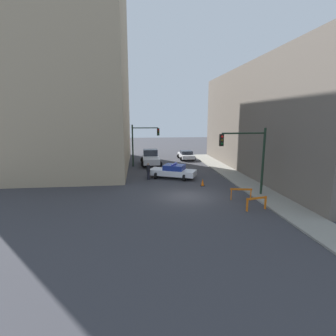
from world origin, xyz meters
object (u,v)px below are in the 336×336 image
at_px(parked_car_near, 186,155).
at_px(barrier_mid, 241,192).
at_px(traffic_light_far, 141,139).
at_px(traffic_cone, 203,182).
at_px(pedestrian_crossing, 148,171).
at_px(traffic_light_near, 249,151).
at_px(white_truck, 151,158).
at_px(barrier_front, 257,201).
at_px(police_car, 173,171).

xyz_separation_m(parked_car_near, barrier_mid, (0.60, -19.33, -0.06)).
bearing_deg(parked_car_near, traffic_light_far, -145.55).
bearing_deg(traffic_cone, pedestrian_crossing, 147.67).
height_order(pedestrian_crossing, traffic_cone, pedestrian_crossing).
bearing_deg(barrier_mid, traffic_light_near, 48.29).
relative_size(barrier_mid, traffic_cone, 2.41).
height_order(parked_car_near, barrier_mid, parked_car_near).
distance_m(traffic_light_far, white_truck, 2.91).
relative_size(pedestrian_crossing, traffic_cone, 2.53).
xyz_separation_m(traffic_light_far, barrier_mid, (7.14, -14.74, -2.78)).
relative_size(white_truck, barrier_front, 3.43).
xyz_separation_m(traffic_light_far, parked_car_near, (6.53, 4.59, -2.72)).
bearing_deg(traffic_cone, police_car, 124.54).
xyz_separation_m(police_car, pedestrian_crossing, (-2.50, -0.29, 0.14)).
distance_m(parked_car_near, pedestrian_crossing, 13.39).
height_order(traffic_light_near, barrier_front, traffic_light_near).
bearing_deg(barrier_mid, barrier_front, -85.41).
relative_size(traffic_light_near, barrier_front, 3.30).
distance_m(white_truck, barrier_mid, 16.78).
distance_m(traffic_light_far, pedestrian_crossing, 7.81).
bearing_deg(barrier_mid, traffic_light_far, 115.83).
distance_m(traffic_light_near, barrier_front, 4.41).
height_order(traffic_light_far, pedestrian_crossing, traffic_light_far).
bearing_deg(parked_car_near, white_truck, -146.41).
bearing_deg(traffic_light_near, traffic_light_far, 120.31).
bearing_deg(police_car, barrier_front, -131.84).
height_order(barrier_front, traffic_cone, barrier_front).
relative_size(parked_car_near, traffic_cone, 6.58).
distance_m(police_car, pedestrian_crossing, 2.52).
xyz_separation_m(white_truck, pedestrian_crossing, (-0.65, -8.31, -0.04)).
height_order(white_truck, parked_car_near, white_truck).
height_order(traffic_light_far, barrier_mid, traffic_light_far).
distance_m(traffic_light_near, traffic_cone, 5.39).
bearing_deg(police_car, parked_car_near, 7.85).
bearing_deg(pedestrian_crossing, barrier_front, -80.30).
bearing_deg(traffic_cone, traffic_light_near, -50.66).
xyz_separation_m(pedestrian_crossing, barrier_front, (6.80, -9.59, -0.24)).
distance_m(white_truck, traffic_cone, 12.07).
height_order(parked_car_near, traffic_cone, parked_car_near).
distance_m(traffic_light_near, pedestrian_crossing, 10.20).
relative_size(traffic_light_far, pedestrian_crossing, 3.13).
bearing_deg(white_truck, traffic_light_near, -65.12).
xyz_separation_m(traffic_light_far, police_car, (3.01, -7.08, -2.67)).
distance_m(pedestrian_crossing, barrier_mid, 9.91).
distance_m(parked_car_near, barrier_mid, 19.34).
height_order(traffic_light_near, police_car, traffic_light_near).
relative_size(traffic_light_near, white_truck, 0.96).
relative_size(traffic_light_far, white_truck, 0.96).
relative_size(traffic_light_far, traffic_cone, 7.93).
bearing_deg(traffic_cone, traffic_light_far, 116.98).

